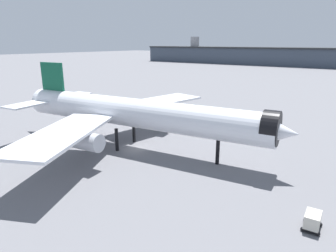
{
  "coord_description": "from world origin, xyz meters",
  "views": [
    {
      "loc": [
        37.45,
        -36.38,
        19.26
      ],
      "look_at": [
        6.17,
        1.84,
        5.21
      ],
      "focal_mm": 31.88,
      "sensor_mm": 36.0,
      "label": 1
    }
  ],
  "objects_px": {
    "airliner_near_gate": "(134,113)",
    "baggage_cart_trailing": "(312,221)",
    "baggage_tug_wing": "(198,108)",
    "service_truck_front": "(162,104)"
  },
  "relations": [
    {
      "from": "airliner_near_gate",
      "to": "baggage_cart_trailing",
      "type": "xyz_separation_m",
      "value": [
        32.53,
        -5.81,
        -5.67
      ]
    },
    {
      "from": "baggage_cart_trailing",
      "to": "airliner_near_gate",
      "type": "bearing_deg",
      "value": -107.28
    },
    {
      "from": "baggage_cart_trailing",
      "to": "baggage_tug_wing",
      "type": "bearing_deg",
      "value": -140.79
    },
    {
      "from": "service_truck_front",
      "to": "baggage_cart_trailing",
      "type": "distance_m",
      "value": 61.07
    },
    {
      "from": "baggage_tug_wing",
      "to": "baggage_cart_trailing",
      "type": "relative_size",
      "value": 1.39
    },
    {
      "from": "service_truck_front",
      "to": "baggage_tug_wing",
      "type": "height_order",
      "value": "service_truck_front"
    },
    {
      "from": "baggage_tug_wing",
      "to": "baggage_cart_trailing",
      "type": "bearing_deg",
      "value": 72.04
    },
    {
      "from": "airliner_near_gate",
      "to": "baggage_tug_wing",
      "type": "xyz_separation_m",
      "value": [
        -7.96,
        32.8,
        -5.68
      ]
    },
    {
      "from": "airliner_near_gate",
      "to": "baggage_cart_trailing",
      "type": "bearing_deg",
      "value": -21.21
    },
    {
      "from": "service_truck_front",
      "to": "baggage_cart_trailing",
      "type": "bearing_deg",
      "value": 35.63
    }
  ]
}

